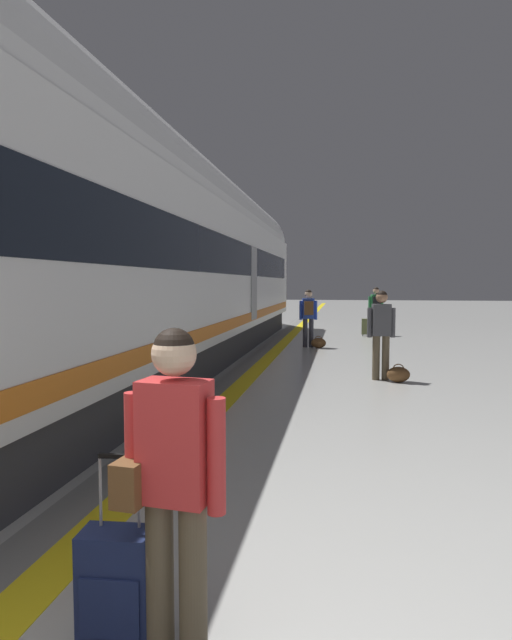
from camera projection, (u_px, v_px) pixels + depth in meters
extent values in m
cube|color=yellow|center=(253.00, 373.00, 11.36)|extent=(0.36, 80.00, 0.01)
cube|color=slate|center=(240.00, 373.00, 11.40)|extent=(0.55, 80.00, 0.01)
cube|color=#38383D|center=(86.00, 384.00, 8.27)|extent=(2.67, 29.70, 0.70)
cube|color=white|center=(83.00, 267.00, 8.14)|extent=(2.90, 30.94, 2.90)
cylinder|color=white|center=(81.00, 174.00, 8.05)|extent=(2.84, 30.32, 2.84)
cube|color=black|center=(83.00, 244.00, 8.12)|extent=(2.93, 29.08, 0.80)
cube|color=orange|center=(85.00, 342.00, 8.22)|extent=(2.94, 30.32, 0.24)
cone|color=white|center=(258.00, 283.00, 24.67)|extent=(2.75, 2.60, 2.75)
cube|color=gray|center=(254.00, 283.00, 14.78)|extent=(0.02, 0.90, 2.00)
cylinder|color=brown|center=(193.00, 586.00, 2.63)|extent=(0.14, 0.14, 0.84)
cylinder|color=brown|center=(160.00, 581.00, 2.68)|extent=(0.14, 0.14, 0.84)
cube|color=red|center=(175.00, 441.00, 2.60)|extent=(0.36, 0.24, 0.60)
cylinder|color=red|center=(216.00, 456.00, 2.54)|extent=(0.09, 0.09, 0.56)
cylinder|color=red|center=(134.00, 448.00, 2.66)|extent=(0.09, 0.09, 0.56)
sphere|color=beige|center=(174.00, 354.00, 2.57)|extent=(0.22, 0.22, 0.22)
sphere|color=black|center=(174.00, 349.00, 2.57)|extent=(0.20, 0.20, 0.20)
cube|color=brown|center=(136.00, 479.00, 2.65)|extent=(0.17, 0.29, 0.22)
cube|color=#19234C|center=(117.00, 583.00, 2.80)|extent=(0.39, 0.24, 0.56)
cube|color=#19234C|center=(109.00, 609.00, 2.69)|extent=(0.31, 0.04, 0.31)
cylinder|color=black|center=(148.00, 633.00, 2.87)|extent=(0.02, 0.06, 0.06)
cylinder|color=black|center=(97.00, 630.00, 2.90)|extent=(0.02, 0.06, 0.06)
cylinder|color=gray|center=(139.00, 492.00, 2.81)|extent=(0.02, 0.02, 0.38)
cylinder|color=gray|center=(100.00, 491.00, 2.83)|extent=(0.02, 0.02, 0.38)
cube|color=black|center=(119.00, 456.00, 2.81)|extent=(0.22, 0.04, 0.02)
cylinder|color=brown|center=(376.00, 358.00, 10.54)|extent=(0.15, 0.15, 0.87)
cylinder|color=brown|center=(386.00, 358.00, 10.54)|extent=(0.15, 0.15, 0.87)
cube|color=#4C4C51|center=(381.00, 320.00, 10.49)|extent=(0.38, 0.25, 0.62)
cylinder|color=#4C4C51|center=(370.00, 323.00, 10.51)|extent=(0.09, 0.09, 0.58)
cylinder|color=#4C4C51|center=(393.00, 323.00, 10.50)|extent=(0.09, 0.09, 0.58)
sphere|color=#A37556|center=(382.00, 297.00, 10.46)|extent=(0.23, 0.23, 0.23)
sphere|color=black|center=(382.00, 296.00, 10.46)|extent=(0.21, 0.21, 0.21)
ellipsoid|color=brown|center=(398.00, 375.00, 10.29)|extent=(0.44, 0.26, 0.30)
torus|color=brown|center=(398.00, 369.00, 10.29)|extent=(0.22, 0.02, 0.22)
cylinder|color=#383842|center=(305.00, 333.00, 15.97)|extent=(0.14, 0.14, 0.85)
cylinder|color=#383842|center=(311.00, 333.00, 15.97)|extent=(0.14, 0.14, 0.85)
cube|color=blue|center=(308.00, 309.00, 15.92)|extent=(0.37, 0.25, 0.61)
cylinder|color=blue|center=(301.00, 310.00, 15.94)|extent=(0.09, 0.09, 0.57)
cylinder|color=blue|center=(316.00, 310.00, 15.94)|extent=(0.09, 0.09, 0.57)
sphere|color=beige|center=(308.00, 294.00, 15.89)|extent=(0.22, 0.22, 0.22)
sphere|color=black|center=(308.00, 293.00, 15.89)|extent=(0.20, 0.20, 0.20)
cube|color=brown|center=(309.00, 308.00, 15.77)|extent=(0.28, 0.18, 0.40)
ellipsoid|color=brown|center=(319.00, 343.00, 15.72)|extent=(0.44, 0.26, 0.30)
torus|color=brown|center=(319.00, 340.00, 15.71)|extent=(0.22, 0.02, 0.22)
cylinder|color=black|center=(373.00, 323.00, 19.57)|extent=(0.15, 0.15, 0.87)
cylinder|color=black|center=(378.00, 323.00, 19.56)|extent=(0.15, 0.15, 0.87)
cube|color=#338C4C|center=(376.00, 303.00, 19.51)|extent=(0.38, 0.26, 0.62)
cylinder|color=#338C4C|center=(370.00, 304.00, 19.53)|extent=(0.09, 0.09, 0.58)
cylinder|color=#338C4C|center=(382.00, 304.00, 19.52)|extent=(0.09, 0.09, 0.58)
sphere|color=tan|center=(376.00, 291.00, 19.48)|extent=(0.23, 0.23, 0.23)
sphere|color=black|center=(376.00, 290.00, 19.48)|extent=(0.21, 0.21, 0.21)
cube|color=black|center=(377.00, 303.00, 19.36)|extent=(0.29, 0.18, 0.41)
cube|color=#596038|center=(367.00, 327.00, 19.28)|extent=(0.40, 0.25, 0.56)
cube|color=#596038|center=(367.00, 328.00, 19.40)|extent=(0.31, 0.04, 0.31)
cylinder|color=black|center=(363.00, 335.00, 19.27)|extent=(0.02, 0.06, 0.06)
cylinder|color=black|center=(371.00, 335.00, 19.21)|extent=(0.02, 0.06, 0.06)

